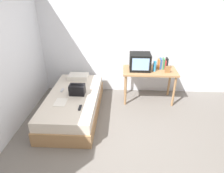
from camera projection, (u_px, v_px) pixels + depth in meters
name	position (u px, v px, depth m)	size (l,w,h in m)	color
ground_plane	(124.00, 144.00, 3.28)	(8.00, 8.00, 0.00)	slate
wall_back	(125.00, 39.00, 4.48)	(5.20, 0.10, 2.60)	silver
bed	(74.00, 104.00, 3.99)	(1.00, 2.00, 0.45)	#9E754C
desk	(149.00, 74.00, 4.30)	(1.16, 0.60, 0.74)	#9E754C
tv	(140.00, 62.00, 4.19)	(0.44, 0.39, 0.36)	black
water_bottle	(155.00, 66.00, 4.15)	(0.06, 0.06, 0.22)	#3399DB
book_row	(163.00, 64.00, 4.28)	(0.21, 0.16, 0.24)	#CC7233
picture_frame	(168.00, 70.00, 4.09)	(0.11, 0.02, 0.14)	olive
pillow	(78.00, 77.00, 4.51)	(0.44, 0.30, 0.11)	silver
handbag	(77.00, 90.00, 3.84)	(0.30, 0.20, 0.23)	black
magazine	(61.00, 102.00, 3.60)	(0.21, 0.29, 0.01)	white
remote_dark	(80.00, 108.00, 3.43)	(0.04, 0.16, 0.02)	black
remote_silver	(62.00, 90.00, 4.01)	(0.04, 0.14, 0.02)	#B7B7BC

